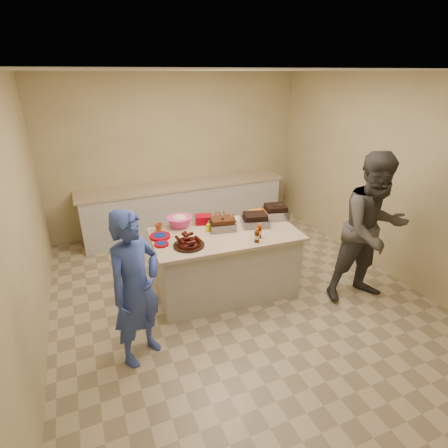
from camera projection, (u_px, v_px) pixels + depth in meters
name	position (u px, v px, depth m)	size (l,w,h in m)	color
room	(237.00, 295.00, 4.58)	(4.50, 5.00, 2.70)	#C7B681
back_counter	(185.00, 208.00, 6.25)	(3.60, 0.64, 0.90)	beige
island	(225.00, 291.00, 4.66)	(1.81, 0.95, 0.86)	beige
rib_platter	(189.00, 246.00, 3.99)	(0.36, 0.36, 0.14)	#3A0903
pulled_pork_tray	(222.00, 229.00, 4.41)	(0.32, 0.24, 0.10)	#47230F
brisket_tray	(255.00, 225.00, 4.53)	(0.33, 0.28, 0.10)	black
roasting_pan	(275.00, 217.00, 4.77)	(0.31, 0.31, 0.12)	gray
coleslaw_bowl	(180.00, 227.00, 4.49)	(0.33, 0.33, 0.22)	#DD3382
sausage_plate	(225.00, 221.00, 4.67)	(0.33, 0.33, 0.06)	silver
mac_cheese_dish	(260.00, 215.00, 4.84)	(0.28, 0.20, 0.07)	orange
bbq_bottle_a	(257.00, 242.00, 4.08)	(0.06, 0.06, 0.17)	#471B04
bbq_bottle_b	(259.00, 238.00, 4.20)	(0.06, 0.06, 0.18)	#471B04
mustard_bottle	(208.00, 231.00, 4.36)	(0.05, 0.05, 0.13)	#EACA03
sauce_bowl	(215.00, 224.00, 4.56)	(0.12, 0.04, 0.12)	silver
plate_stack_large	(160.00, 237.00, 4.20)	(0.25, 0.25, 0.03)	#93000E
plate_stack_small	(162.00, 245.00, 4.01)	(0.17, 0.17, 0.02)	#93000E
plastic_cup	(159.00, 231.00, 4.37)	(0.10, 0.09, 0.10)	#974B20
basket_stack	(204.00, 223.00, 4.59)	(0.22, 0.16, 0.11)	#93000E
guest_blue	(144.00, 354.00, 3.63)	(0.58, 1.60, 0.38)	#344AA2
guest_gray	(360.00, 295.00, 4.57)	(0.92, 1.89, 0.72)	#4B4743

